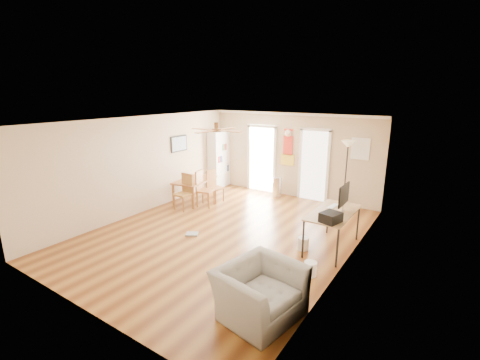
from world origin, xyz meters
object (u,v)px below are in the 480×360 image
Objects in this scene: dining_chair_right_a at (216,186)px; computer_desk at (332,230)px; dining_table at (195,190)px; dining_chair_right_b at (206,189)px; torchiere_lamp at (346,176)px; wastebasket_b at (310,269)px; printer at (331,217)px; armchair at (260,292)px; wastebasket_a at (303,243)px; trash_can at (277,187)px; bookshelf at (220,159)px; dining_chair_near at (183,192)px.

dining_chair_right_a is 0.62× the size of computer_desk.
dining_table is at bearing 125.44° from dining_chair_right_a.
dining_table is at bearing 59.03° from dining_chair_right_b.
torchiere_lamp is 1.27× the size of computer_desk.
dining_table is 4.97m from wastebasket_b.
printer is 2.22m from armchair.
wastebasket_a is (4.00, -1.19, -0.20)m from dining_table.
torchiere_lamp is (2.10, -0.00, 0.65)m from trash_can.
printer reaches higher than computer_desk.
dining_chair_right_a is 0.92× the size of dining_chair_right_b.
printer is (0.65, -3.14, -0.06)m from torchiere_lamp.
armchair is (-0.21, -1.44, 0.25)m from wastebasket_b.
printer reaches higher than armchair.
bookshelf is 5.21× the size of printer.
printer is at bearing -31.46° from bookshelf.
computer_desk reaches higher than dining_table.
torchiere_lamp reaches higher than dining_chair_near.
trash_can is at bearing 43.56° from dining_table.
torchiere_lamp is at bearing 101.44° from computer_desk.
torchiere_lamp is at bearing -0.04° from trash_can.
torchiere_lamp is 7.20× the size of wastebasket_a.
computer_desk reaches higher than armchair.
bookshelf is at bearing 141.97° from wastebasket_b.
dining_chair_near is at bearing -75.84° from bookshelf.
dining_table is 2.55m from trash_can.
dining_chair_right_a reaches higher than trash_can.
trash_can is 0.32× the size of torchiere_lamp.
computer_desk is at bearing -10.24° from dining_table.
wastebasket_a reaches higher than wastebasket_b.
dining_chair_right_a reaches higher than computer_desk.
computer_desk is at bearing 7.16° from armchair.
trash_can is at bearing 124.77° from wastebasket_b.
wastebasket_a is 0.23× the size of armchair.
armchair is at bearing -93.57° from computer_desk.
trash_can is at bearing -47.77° from dining_chair_right_b.
computer_desk is 1.30× the size of armchair.
dining_table reaches higher than trash_can.
wastebasket_b is at bearing -59.85° from wastebasket_a.
dining_chair_right_b reaches higher than computer_desk.
bookshelf is at bearing 102.44° from dining_table.
dining_chair_right_a is at bearing 156.64° from wastebasket_a.
computer_desk is 2.72m from armchair.
wastebasket_b is at bearing -37.27° from bookshelf.
torchiere_lamp is at bearing 0.77° from bookshelf.
dining_chair_right_b is (0.55, -0.17, 0.18)m from dining_table.
computer_desk is (3.92, -1.11, -0.07)m from dining_chair_right_a.
bookshelf reaches higher than dining_chair_right_a.
armchair is at bearing -86.21° from torchiere_lamp.
bookshelf is at bearing 39.69° from dining_chair_right_a.
torchiere_lamp is 3.21m from printer.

